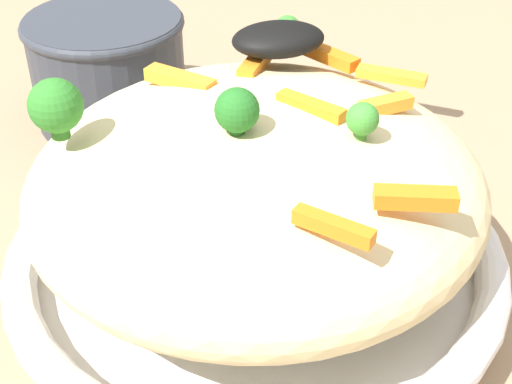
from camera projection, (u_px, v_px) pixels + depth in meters
ground_plane at (256, 290)px, 0.44m from camera, size 2.40×2.40×0.00m
serving_bowl at (256, 261)px, 0.42m from camera, size 0.29×0.29×0.04m
pasta_mound at (256, 183)px, 0.39m from camera, size 0.25×0.25×0.09m
carrot_piece_0 at (256, 63)px, 0.42m from camera, size 0.03×0.04×0.01m
carrot_piece_1 at (309, 105)px, 0.37m from camera, size 0.03×0.04×0.01m
carrot_piece_2 at (333, 226)px, 0.30m from camera, size 0.03×0.03×0.01m
carrot_piece_3 at (330, 56)px, 0.43m from camera, size 0.03×0.04×0.01m
carrot_piece_4 at (180, 80)px, 0.40m from camera, size 0.04×0.04×0.01m
carrot_piece_5 at (415, 198)px, 0.31m from camera, size 0.04×0.02×0.01m
carrot_piece_6 at (386, 105)px, 0.38m from camera, size 0.03×0.01×0.01m
carrot_piece_7 at (391, 76)px, 0.41m from camera, size 0.04×0.03×0.01m
broccoli_floret_0 at (56, 107)px, 0.35m from camera, size 0.03×0.03×0.03m
broccoli_floret_1 at (237, 111)px, 0.34m from camera, size 0.02×0.02×0.02m
broccoli_floret_2 at (362, 120)px, 0.35m from camera, size 0.02×0.02×0.02m
broccoli_floret_3 at (287, 29)px, 0.44m from camera, size 0.02×0.02×0.02m
companion_bowl at (108, 65)px, 0.58m from camera, size 0.13×0.13×0.09m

